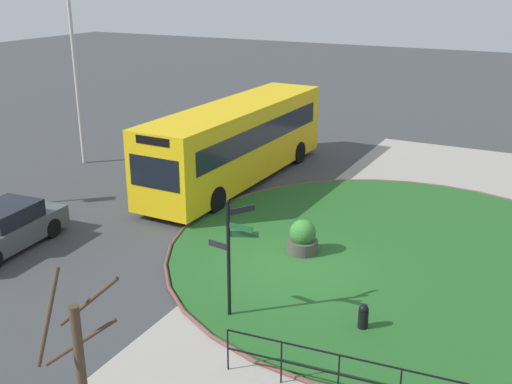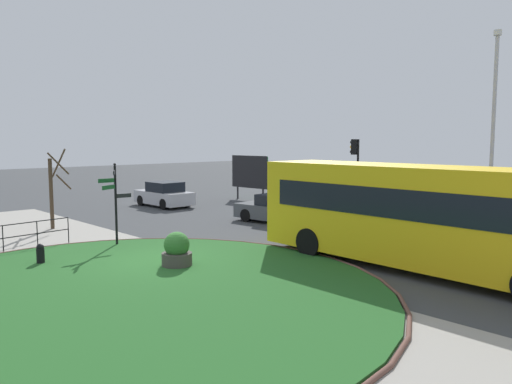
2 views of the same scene
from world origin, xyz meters
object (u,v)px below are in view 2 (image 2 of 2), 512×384
Objects in this scene: signpost_directional at (115,198)px; street_tree_bare at (53,189)px; car_far_lane at (277,210)px; lamppost_tall at (493,127)px; bollard_foreground at (40,255)px; planter_near_signpost at (177,252)px; car_near_lane at (164,195)px; traffic_light_near at (355,161)px; bus_yellow at (422,215)px; billboard_left at (250,173)px.

street_tree_bare is at bearing -178.34° from signpost_directional.
lamppost_tall reaches higher than car_far_lane.
lamppost_tall is at bearing 63.78° from bollard_foreground.
bollard_foreground is 11.53m from car_far_lane.
planter_near_signpost is (-4.52, -12.83, -4.03)m from lamppost_tall.
signpost_directional is 11.64m from car_near_lane.
bollard_foreground is at bearing -25.10° from street_tree_bare.
car_far_lane is 10.15m from lamppost_tall.
lamppost_tall is (6.48, 0.53, 1.58)m from traffic_light_near.
signpost_directional is 10.89m from bus_yellow.
billboard_left reaches higher than planter_near_signpost.
signpost_directional is 4.38m from planter_near_signpost.
street_tree_bare is at bearing 154.90° from bollard_foreground.
signpost_directional is 15.61m from lamppost_tall.
signpost_directional is 0.37× the size of lamppost_tall.
lamppost_tall is 19.27m from street_tree_bare.
signpost_directional is 4.40× the size of bollard_foreground.
billboard_left is at bearing 97.90° from street_tree_bare.
bus_yellow is 18.41m from car_near_lane.
street_tree_bare reaches higher than car_far_lane.
street_tree_bare is (-15.02, -5.29, 0.11)m from bus_yellow.
billboard_left is (-9.55, 1.58, -1.11)m from traffic_light_near.
traffic_light_near reaches higher than bus_yellow.
lamppost_tall reaches higher than car_near_lane.
bus_yellow is 9.87m from car_far_lane.
traffic_light_near is 3.51× the size of planter_near_signpost.
signpost_directional is 0.98× the size of billboard_left.
car_near_lane is 6.22m from billboard_left.
car_far_lane is 1.34× the size of billboard_left.
lamppost_tall reaches higher than street_tree_bare.
bollard_foreground is (0.89, -3.11, -1.51)m from signpost_directional.
bus_yellow is 8.13m from lamppost_tall.
traffic_light_near is at bearing -121.28° from car_far_lane.
bollard_foreground is 0.20× the size of street_tree_bare.
billboard_left is at bearing -24.35° from traffic_light_near.
lamppost_tall is at bearing 70.61° from planter_near_signpost.
car_far_lane is 10.39m from street_tree_bare.
signpost_directional is 0.78× the size of car_near_lane.
street_tree_bare is (-7.62, -12.33, -1.12)m from traffic_light_near.
bollard_foreground is 4.43m from planter_near_signpost.
car_far_lane is 4.80m from traffic_light_near.
car_far_lane is at bearing -37.92° from billboard_left.
billboard_left reaches higher than bollard_foreground.
signpost_directional reaches higher than car_far_lane.
signpost_directional is 3.57m from bollard_foreground.
car_near_lane reaches higher than planter_near_signpost.
bus_yellow is at bearing 19.39° from street_tree_bare.
bus_yellow reaches higher than car_far_lane.
billboard_left is at bearing 129.68° from planter_near_signpost.
lamppost_tall reaches higher than bus_yellow.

